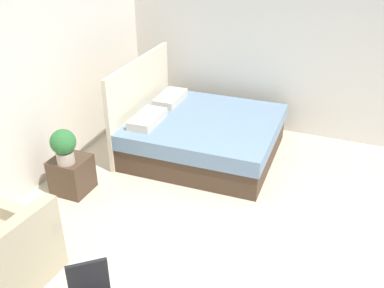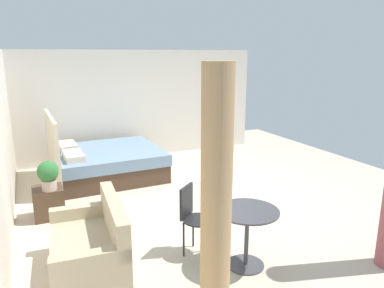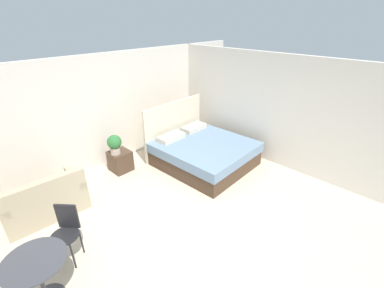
# 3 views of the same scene
# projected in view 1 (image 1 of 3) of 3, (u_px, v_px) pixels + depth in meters

# --- Properties ---
(ground_plane) EXTENTS (9.13, 8.81, 0.02)m
(ground_plane) POSITION_uv_depth(u_px,v_px,m) (243.00, 250.00, 4.59)
(ground_plane) COLOR beige
(wall_back) EXTENTS (9.13, 0.12, 2.53)m
(wall_back) POSITION_uv_depth(u_px,v_px,m) (6.00, 100.00, 4.94)
(wall_back) COLOR silver
(wall_back) RESTS_ON ground
(wall_right) EXTENTS (0.12, 5.81, 2.53)m
(wall_right) POSITION_uv_depth(u_px,v_px,m) (305.00, 56.00, 6.48)
(wall_right) COLOR silver
(wall_right) RESTS_ON ground
(bed) EXTENTS (1.94, 2.11, 1.34)m
(bed) POSITION_uv_depth(u_px,v_px,m) (200.00, 134.00, 6.27)
(bed) COLOR #473323
(bed) RESTS_ON ground
(nightstand) EXTENTS (0.44, 0.44, 0.47)m
(nightstand) POSITION_uv_depth(u_px,v_px,m) (72.00, 175.00, 5.45)
(nightstand) COLOR #473323
(nightstand) RESTS_ON ground
(potted_plant) EXTENTS (0.31, 0.31, 0.45)m
(potted_plant) POSITION_uv_depth(u_px,v_px,m) (64.00, 145.00, 5.13)
(potted_plant) COLOR tan
(potted_plant) RESTS_ON nightstand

